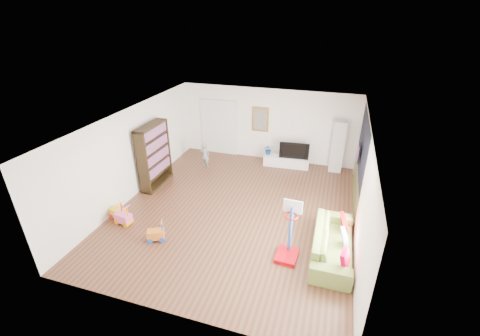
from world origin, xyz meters
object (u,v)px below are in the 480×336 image
(bookshelf, at_px, (154,156))
(sofa, at_px, (333,243))
(basketball_hoop, at_px, (289,232))
(media_console, at_px, (286,161))

(bookshelf, height_order, sofa, bookshelf)
(basketball_hoop, bearing_deg, sofa, 27.52)
(bookshelf, xyz_separation_m, sofa, (5.69, -1.78, -0.69))
(media_console, xyz_separation_m, bookshelf, (-3.83, -2.59, 0.84))
(basketball_hoop, bearing_deg, media_console, 103.67)
(media_console, distance_m, bookshelf, 4.70)
(media_console, height_order, bookshelf, bookshelf)
(media_console, bearing_deg, basketball_hoop, -83.12)
(media_console, bearing_deg, bookshelf, -149.30)
(media_console, relative_size, basketball_hoop, 1.13)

